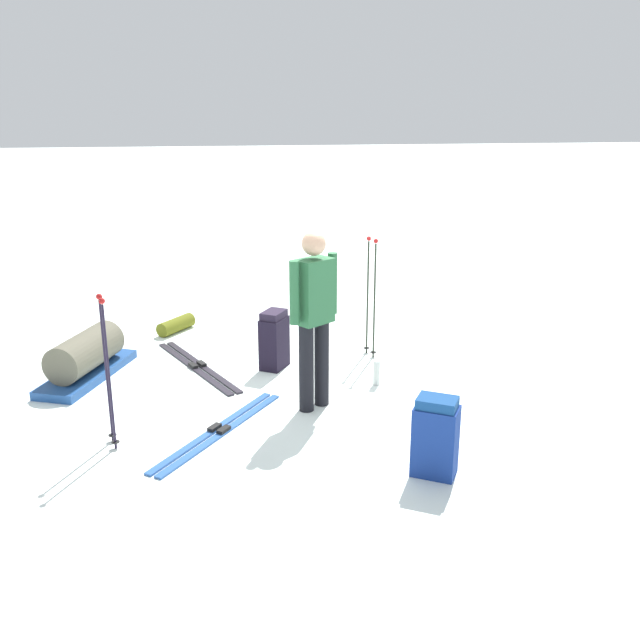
# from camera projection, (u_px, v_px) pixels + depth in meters

# --- Properties ---
(ground_plane) EXTENTS (80.00, 80.00, 0.00)m
(ground_plane) POSITION_uv_depth(u_px,v_px,m) (320.00, 384.00, 7.28)
(ground_plane) COLOR white
(skier_standing) EXTENTS (0.38, 0.48, 1.70)m
(skier_standing) POSITION_uv_depth(u_px,v_px,m) (314.00, 312.00, 6.47)
(skier_standing) COLOR black
(skier_standing) RESTS_ON ground_plane
(ski_pair_near) EXTENTS (1.55, 1.19, 0.05)m
(ski_pair_near) POSITION_uv_depth(u_px,v_px,m) (219.00, 431.00, 6.24)
(ski_pair_near) COLOR #28549C
(ski_pair_near) RESTS_ON ground_plane
(ski_pair_far) EXTENTS (1.73, 0.93, 0.05)m
(ski_pair_far) POSITION_uv_depth(u_px,v_px,m) (198.00, 366.00, 7.74)
(ski_pair_far) COLOR #25212A
(ski_pair_far) RESTS_ON ground_plane
(backpack_large_dark) EXTENTS (0.39, 0.36, 0.65)m
(backpack_large_dark) POSITION_uv_depth(u_px,v_px,m) (274.00, 340.00, 7.65)
(backpack_large_dark) COLOR black
(backpack_large_dark) RESTS_ON ground_plane
(backpack_bright) EXTENTS (0.38, 0.41, 0.65)m
(backpack_bright) POSITION_uv_depth(u_px,v_px,m) (435.00, 437.00, 5.45)
(backpack_bright) COLOR navy
(backpack_bright) RESTS_ON ground_plane
(ski_poles_planted_near) EXTENTS (0.21, 0.11, 1.32)m
(ski_poles_planted_near) POSITION_uv_depth(u_px,v_px,m) (107.00, 365.00, 5.79)
(ski_poles_planted_near) COLOR black
(ski_poles_planted_near) RESTS_ON ground_plane
(ski_poles_planted_far) EXTENTS (0.22, 0.12, 1.37)m
(ski_poles_planted_far) POSITION_uv_depth(u_px,v_px,m) (371.00, 292.00, 7.90)
(ski_poles_planted_far) COLOR black
(ski_poles_planted_far) RESTS_ON ground_plane
(gear_sled) EXTENTS (1.43, 0.92, 0.49)m
(gear_sled) POSITION_uv_depth(u_px,v_px,m) (86.00, 358.00, 7.40)
(gear_sled) COLOR navy
(gear_sled) RESTS_ON ground_plane
(sleeping_mat_rolled) EXTENTS (0.55, 0.48, 0.18)m
(sleeping_mat_rolled) POSITION_uv_depth(u_px,v_px,m) (176.00, 325.00, 8.92)
(sleeping_mat_rolled) COLOR #5B6117
(sleeping_mat_rolled) RESTS_ON ground_plane
(thermos_bottle) EXTENTS (0.07, 0.07, 0.26)m
(thermos_bottle) POSITION_uv_depth(u_px,v_px,m) (377.00, 373.00, 7.24)
(thermos_bottle) COLOR #BAC1BA
(thermos_bottle) RESTS_ON ground_plane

